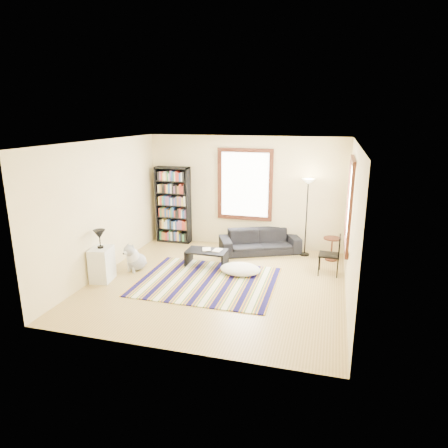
% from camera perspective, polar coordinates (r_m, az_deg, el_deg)
% --- Properties ---
extents(floor, '(5.00, 5.00, 0.10)m').
position_cam_1_polar(floor, '(8.20, -0.94, -8.67)').
color(floor, tan).
rests_on(floor, ground).
extents(ceiling, '(5.00, 5.00, 0.10)m').
position_cam_1_polar(ceiling, '(7.50, -1.03, 12.00)').
color(ceiling, white).
rests_on(ceiling, floor).
extents(wall_back, '(5.00, 0.10, 2.80)m').
position_cam_1_polar(wall_back, '(10.14, 3.08, 4.60)').
color(wall_back, beige).
rests_on(wall_back, floor).
extents(wall_front, '(5.00, 0.10, 2.80)m').
position_cam_1_polar(wall_front, '(5.44, -8.59, -5.16)').
color(wall_front, beige).
rests_on(wall_front, floor).
extents(wall_left, '(0.10, 5.00, 2.80)m').
position_cam_1_polar(wall_left, '(8.77, -17.19, 2.22)').
color(wall_left, beige).
rests_on(wall_left, floor).
extents(wall_right, '(0.10, 5.00, 2.80)m').
position_cam_1_polar(wall_right, '(7.44, 18.21, -0.13)').
color(wall_right, beige).
rests_on(wall_right, floor).
extents(window_back, '(1.20, 0.06, 1.60)m').
position_cam_1_polar(window_back, '(10.03, 3.00, 5.64)').
color(window_back, white).
rests_on(window_back, wall_back).
extents(window_right, '(0.06, 1.20, 1.60)m').
position_cam_1_polar(window_right, '(8.17, 17.55, 2.70)').
color(window_right, white).
rests_on(window_right, wall_right).
extents(rug, '(2.75, 2.20, 0.02)m').
position_cam_1_polar(rug, '(8.21, -2.40, -8.19)').
color(rug, '#100C3E').
rests_on(rug, floor).
extents(sofa, '(1.49, 2.07, 0.56)m').
position_cam_1_polar(sofa, '(9.85, 5.12, -2.48)').
color(sofa, black).
rests_on(sofa, floor).
extents(bookshelf, '(0.90, 0.30, 2.00)m').
position_cam_1_polar(bookshelf, '(10.56, -7.25, 2.71)').
color(bookshelf, black).
rests_on(bookshelf, floor).
extents(coffee_table, '(1.02, 0.79, 0.36)m').
position_cam_1_polar(coffee_table, '(9.00, -2.49, -4.86)').
color(coffee_table, black).
rests_on(coffee_table, floor).
extents(book_a, '(0.30, 0.26, 0.02)m').
position_cam_1_polar(book_a, '(8.97, -3.11, -3.65)').
color(book_a, beige).
rests_on(book_a, coffee_table).
extents(book_b, '(0.20, 0.26, 0.02)m').
position_cam_1_polar(book_b, '(8.94, -1.49, -3.71)').
color(book_b, beige).
rests_on(book_b, coffee_table).
extents(floor_cushion, '(1.05, 0.92, 0.22)m').
position_cam_1_polar(floor_cushion, '(8.57, 2.32, -6.46)').
color(floor_cushion, beige).
rests_on(floor_cushion, floor).
extents(floor_lamp, '(0.34, 0.34, 1.86)m').
position_cam_1_polar(floor_lamp, '(9.65, 11.69, 0.87)').
color(floor_lamp, black).
rests_on(floor_lamp, floor).
extents(side_table, '(0.50, 0.50, 0.54)m').
position_cam_1_polar(side_table, '(9.64, 15.12, -3.45)').
color(side_table, '#491B12').
rests_on(side_table, floor).
extents(folding_chair, '(0.43, 0.41, 0.86)m').
position_cam_1_polar(folding_chair, '(8.73, 14.79, -4.29)').
color(folding_chair, black).
rests_on(folding_chair, floor).
extents(white_cabinet, '(0.45, 0.55, 0.70)m').
position_cam_1_polar(white_cabinet, '(8.53, -17.04, -5.52)').
color(white_cabinet, silver).
rests_on(white_cabinet, floor).
extents(table_lamp, '(0.25, 0.25, 0.38)m').
position_cam_1_polar(table_lamp, '(8.35, -17.32, -2.05)').
color(table_lamp, black).
rests_on(table_lamp, white_cabinet).
extents(dog, '(0.59, 0.71, 0.61)m').
position_cam_1_polar(dog, '(8.93, -12.38, -4.53)').
color(dog, '#ABABAB').
rests_on(dog, floor).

